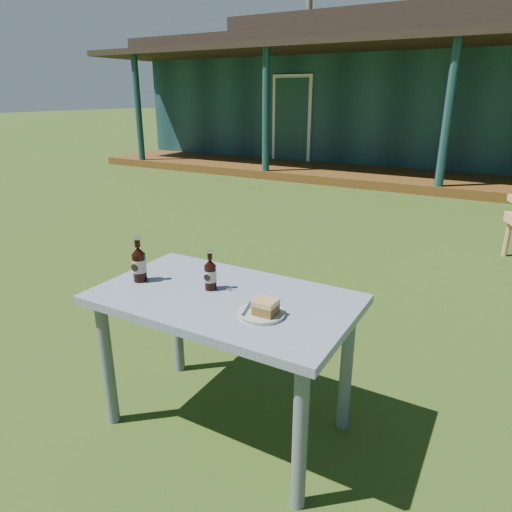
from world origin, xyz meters
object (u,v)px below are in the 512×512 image
Objects in this scene: cola_bottle_near at (210,274)px; cola_bottle_far at (139,264)px; plate at (261,313)px; cake_slice at (266,307)px; cafe_table at (224,315)px.

cola_bottle_far is (-0.36, -0.09, 0.01)m from cola_bottle_near.
cola_bottle_near reaches higher than plate.
cola_bottle_near is at bearing 161.64° from cake_slice.
cake_slice is at bearing -18.36° from cola_bottle_near.
cola_bottle_near is at bearing 13.57° from cola_bottle_far.
plate is at bearing 169.41° from cake_slice.
cake_slice is (0.02, -0.00, 0.04)m from plate.
cake_slice is (0.27, -0.09, 0.15)m from cafe_table.
cola_bottle_near is (-0.36, 0.12, 0.03)m from cake_slice.
cola_bottle_near is (-0.09, 0.03, 0.18)m from cafe_table.
cafe_table is 0.20m from cola_bottle_near.
cake_slice is 0.47× the size of cola_bottle_near.
cola_bottle_far is at bearing 177.70° from plate.
cola_bottle_near is (-0.34, 0.12, 0.07)m from plate.
cola_bottle_far is (-0.70, 0.03, 0.08)m from plate.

